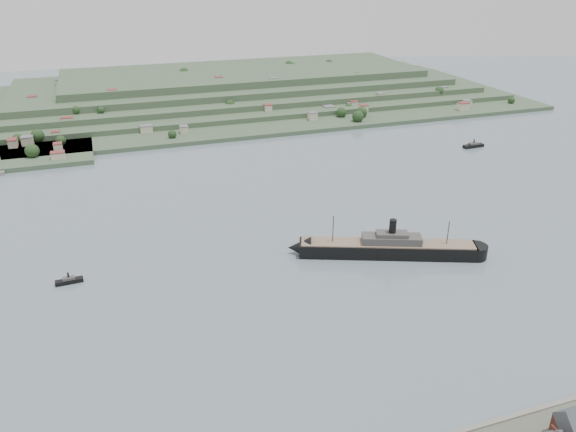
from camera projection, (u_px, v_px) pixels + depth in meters
name	position (u px, v px, depth m)	size (l,w,h in m)	color
ground	(324.00, 250.00, 334.29)	(1400.00, 1400.00, 0.00)	slate
gabled_building	(573.00, 425.00, 198.11)	(10.40, 10.18, 14.09)	#4D221B
far_peninsula	(221.00, 92.00, 675.31)	(760.00, 309.00, 30.00)	#31472F
steamship	(382.00, 248.00, 326.09)	(110.43, 52.87, 27.74)	black
tugboat	(69.00, 281.00, 299.59)	(14.41, 4.49, 6.41)	black
ferry_east	(473.00, 145.00, 515.71)	(20.59, 6.75, 7.62)	black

